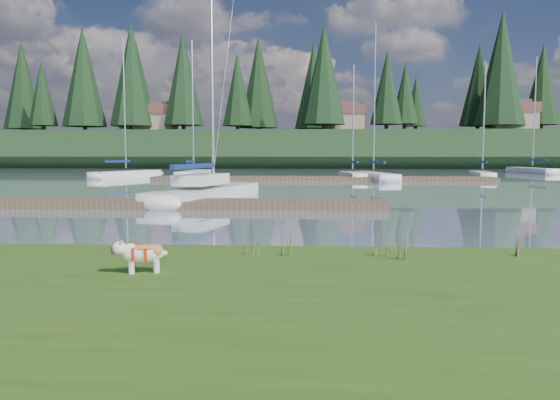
{
  "coord_description": "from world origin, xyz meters",
  "views": [
    {
      "loc": [
        1.07,
        -11.71,
        2.11
      ],
      "look_at": [
        0.46,
        -0.5,
        1.14
      ],
      "focal_mm": 35.0,
      "sensor_mm": 36.0,
      "label": 1
    }
  ],
  "objects": [
    {
      "name": "ridge",
      "position": [
        0.0,
        73.0,
        2.5
      ],
      "size": [
        200.0,
        20.0,
        5.0
      ],
      "primitive_type": "cube",
      "color": "black",
      "rests_on": "ground"
    },
    {
      "name": "weed_4",
      "position": [
        2.3,
        -2.39,
        0.56
      ],
      "size": [
        0.17,
        0.14,
        0.51
      ],
      "color": "#475B23",
      "rests_on": "bank"
    },
    {
      "name": "conifer_6",
      "position": [
        28.0,
        68.0,
        13.99
      ],
      "size": [
        7.04,
        7.04,
        17.0
      ],
      "color": "#382619",
      "rests_on": "ridge"
    },
    {
      "name": "house_2",
      "position": [
        30.0,
        69.0,
        7.31
      ],
      "size": [
        6.3,
        5.3,
        4.65
      ],
      "color": "gray",
      "rests_on": "ridge"
    },
    {
      "name": "sailboat_main",
      "position": [
        -3.38,
        13.12,
        0.42
      ],
      "size": [
        4.13,
        9.97,
        13.98
      ],
      "rotation": [
        0.0,
        0.0,
        1.34
      ],
      "color": "silver",
      "rests_on": "ground"
    },
    {
      "name": "ground",
      "position": [
        0.0,
        30.0,
        0.0
      ],
      "size": [
        200.0,
        200.0,
        0.0
      ],
      "primitive_type": "plane",
      "color": "gray",
      "rests_on": "ground"
    },
    {
      "name": "weed_3",
      "position": [
        -1.99,
        -2.49,
        0.59
      ],
      "size": [
        0.17,
        0.14,
        0.57
      ],
      "color": "#475B23",
      "rests_on": "bank"
    },
    {
      "name": "conifer_4",
      "position": [
        3.0,
        66.0,
        13.09
      ],
      "size": [
        6.16,
        6.16,
        15.1
      ],
      "color": "#382619",
      "rests_on": "ridge"
    },
    {
      "name": "mud_lip",
      "position": [
        0.0,
        -1.6,
        0.07
      ],
      "size": [
        60.0,
        0.5,
        0.14
      ],
      "primitive_type": "cube",
      "color": "#33281C",
      "rests_on": "ground"
    },
    {
      "name": "house_0",
      "position": [
        -22.0,
        70.0,
        7.31
      ],
      "size": [
        6.3,
        5.3,
        4.65
      ],
      "color": "gray",
      "rests_on": "ridge"
    },
    {
      "name": "weed_5",
      "position": [
        4.67,
        -2.32,
        0.59
      ],
      "size": [
        0.17,
        0.14,
        0.57
      ],
      "color": "#475B23",
      "rests_on": "bank"
    },
    {
      "name": "conifer_1",
      "position": [
        -40.0,
        71.0,
        11.28
      ],
      "size": [
        4.4,
        4.4,
        11.3
      ],
      "color": "#382619",
      "rests_on": "ridge"
    },
    {
      "name": "bulldog",
      "position": [
        -1.39,
        -3.9,
        0.64
      ],
      "size": [
        0.8,
        0.44,
        0.47
      ],
      "rotation": [
        0.0,
        0.0,
        3.39
      ],
      "color": "silver",
      "rests_on": "bank"
    },
    {
      "name": "dock_far",
      "position": [
        2.0,
        30.0,
        0.15
      ],
      "size": [
        26.0,
        2.2,
        0.3
      ],
      "primitive_type": "cube",
      "color": "#4C3D2C",
      "rests_on": "ground"
    },
    {
      "name": "sailboat_bg_2",
      "position": [
        4.44,
        32.81,
        0.33
      ],
      "size": [
        2.03,
        6.07,
        9.18
      ],
      "rotation": [
        0.0,
        0.0,
        1.72
      ],
      "color": "silver",
      "rests_on": "ground"
    },
    {
      "name": "sailboat_bg_1",
      "position": [
        -9.02,
        36.13,
        0.33
      ],
      "size": [
        1.81,
        7.97,
        11.83
      ],
      "rotation": [
        0.0,
        0.0,
        1.54
      ],
      "color": "silver",
      "rests_on": "ground"
    },
    {
      "name": "sailboat_bg_0",
      "position": [
        -14.41,
        35.06,
        0.32
      ],
      "size": [
        4.8,
        8.26,
        12.0
      ],
      "rotation": [
        0.0,
        0.0,
        1.16
      ],
      "color": "silver",
      "rests_on": "ground"
    },
    {
      "name": "sailboat_bg_3",
      "position": [
        5.91,
        32.09,
        0.32
      ],
      "size": [
        3.47,
        8.47,
        12.19
      ],
      "rotation": [
        0.0,
        0.0,
        1.8
      ],
      "color": "silver",
      "rests_on": "ground"
    },
    {
      "name": "sailboat_bg_4",
      "position": [
        15.31,
        34.4,
        0.33
      ],
      "size": [
        2.0,
        6.33,
        9.37
      ],
      "rotation": [
        0.0,
        0.0,
        1.44
      ],
      "color": "silver",
      "rests_on": "ground"
    },
    {
      "name": "house_1",
      "position": [
        6.0,
        71.0,
        7.31
      ],
      "size": [
        6.3,
        5.3,
        4.65
      ],
      "color": "gray",
      "rests_on": "ridge"
    },
    {
      "name": "conifer_2",
      "position": [
        -25.0,
        68.0,
        13.54
      ],
      "size": [
        6.6,
        6.6,
        16.05
      ],
      "color": "#382619",
      "rests_on": "ridge"
    },
    {
      "name": "weed_1",
      "position": [
        0.7,
        -2.42,
        0.59
      ],
      "size": [
        0.17,
        0.14,
        0.57
      ],
      "color": "#475B23",
      "rests_on": "bank"
    },
    {
      "name": "weed_2",
      "position": [
        2.62,
        -2.76,
        0.67
      ],
      "size": [
        0.17,
        0.14,
        0.77
      ],
      "color": "#475B23",
      "rests_on": "bank"
    },
    {
      "name": "conifer_5",
      "position": [
        15.0,
        70.0,
        10.83
      ],
      "size": [
        3.96,
        3.96,
        10.35
      ],
      "color": "#382619",
      "rests_on": "ridge"
    },
    {
      "name": "bank",
      "position": [
        0.0,
        -6.0,
        0.17
      ],
      "size": [
        60.0,
        9.0,
        0.35
      ],
      "primitive_type": "cube",
      "color": "#2E4E15",
      "rests_on": "ground"
    },
    {
      "name": "conifer_3",
      "position": [
        -10.0,
        72.0,
        11.74
      ],
      "size": [
        4.84,
        4.84,
        12.25
      ],
      "color": "#382619",
      "rests_on": "ridge"
    },
    {
      "name": "weed_0",
      "position": [
        0.11,
        -2.39,
        0.58
      ],
      "size": [
        0.17,
        0.14,
        0.56
      ],
      "color": "#475B23",
      "rests_on": "bank"
    },
    {
      "name": "sailboat_bg_5",
      "position": [
        24.09,
        47.08,
        0.32
      ],
      "size": [
        2.99,
        8.61,
        12.02
      ],
      "rotation": [
        0.0,
        0.0,
        1.73
      ],
      "color": "silver",
      "rests_on": "ground"
    },
    {
      "name": "dock_near",
      "position": [
        -4.0,
        9.0,
        0.15
      ],
      "size": [
        16.0,
        2.0,
        0.3
      ],
      "primitive_type": "cube",
      "color": "#4C3D2C",
      "rests_on": "ground"
    }
  ]
}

